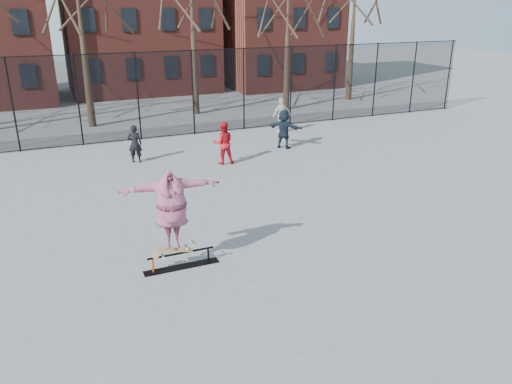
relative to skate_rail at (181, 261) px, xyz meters
name	(u,v)px	position (x,y,z in m)	size (l,w,h in m)	color
ground	(294,254)	(2.83, -0.50, -0.16)	(100.00, 100.00, 0.00)	slate
skate_rail	(181,261)	(0.00, 0.00, 0.00)	(1.85, 0.28, 0.41)	black
skateboard	(174,251)	(-0.15, 0.00, 0.30)	(0.93, 0.22, 0.11)	#A77343
skater	(172,213)	(-0.15, 0.00, 1.31)	(2.33, 0.64, 1.90)	#633687
bystander_black	(135,144)	(0.56, 9.02, 0.61)	(0.56, 0.37, 1.53)	black
bystander_red	(223,143)	(3.75, 7.47, 0.68)	(0.82, 0.64, 1.69)	#B10F19
bystander_white	(281,115)	(8.07, 11.17, 0.69)	(1.00, 0.41, 1.70)	beige
bystander_navy	(284,129)	(6.95, 8.59, 0.69)	(1.58, 0.50, 1.70)	#17202E
fence	(168,94)	(2.81, 12.50, 1.90)	(34.03, 0.07, 4.00)	black
rowhouses	(128,2)	(3.55, 25.50, 5.91)	(29.00, 7.00, 13.00)	maroon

